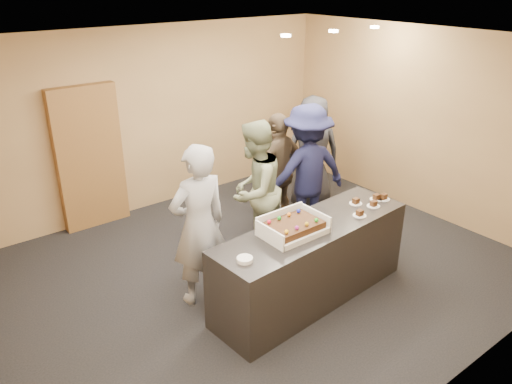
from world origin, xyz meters
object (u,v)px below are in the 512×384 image
Objects in this scene: storage_cabinet at (90,158)px; cake_box at (292,229)px; plate_stack at (245,259)px; person_dark_suit at (312,153)px; person_navy_man at (307,171)px; person_sage_man at (254,191)px; sheet_cake at (293,225)px; person_brown_extra at (279,172)px; serving_counter at (311,262)px; person_server_grey at (199,226)px.

cake_box is at bearing -74.24° from storage_cabinet.
plate_stack is 3.25m from person_dark_suit.
plate_stack is 2.38m from person_navy_man.
person_sage_man is at bearing 49.16° from plate_stack.
person_brown_extra is (1.12, 1.54, -0.17)m from sheet_cake.
serving_counter is 0.57m from cake_box.
person_server_grey reaches higher than cake_box.
person_navy_man is at bearing 32.95° from plate_stack.
person_brown_extra is at bearing -154.00° from person_server_grey.
person_navy_man is (1.29, 1.15, -0.03)m from cake_box.
person_navy_man is at bearing 45.61° from serving_counter.
person_brown_extra is (1.79, 0.81, -0.08)m from person_server_grey.
person_sage_man is (1.27, -2.08, -0.12)m from storage_cabinet.
person_navy_man is at bearing 103.98° from person_brown_extra.
person_navy_man is 0.41m from person_brown_extra.
person_dark_suit reaches higher than sheet_cake.
cake_box is 1.17m from person_sage_man.
storage_cabinet reaches higher than plate_stack.
sheet_cake is 2.62m from person_dark_suit.
person_navy_man reaches higher than person_sage_man.
person_dark_suit reaches higher than person_brown_extra.
person_navy_man reaches higher than person_server_grey.
person_dark_suit is (0.66, 0.57, -0.05)m from person_navy_man.
person_navy_man is 1.05× the size of person_dark_suit.
storage_cabinet reaches higher than person_brown_extra.
person_sage_man is 0.92m from person_navy_man.
person_navy_man is 1.10× the size of person_brown_extra.
person_dark_suit is at bearing 35.11° from plate_stack.
cake_box is 0.38× the size of person_dark_suit.
person_server_grey reaches higher than sheet_cake.
person_sage_man is 1.02× the size of person_dark_suit.
cake_box reaches higher than plate_stack.
sheet_cake is at bearing -74.36° from storage_cabinet.
serving_counter is at bearing 49.76° from person_brown_extra.
person_brown_extra is (1.12, 1.52, -0.11)m from cake_box.
sheet_cake is at bearing 134.39° from person_server_grey.
plate_stack is (0.19, -3.33, -0.08)m from storage_cabinet.
plate_stack is at bearing 45.90° from person_navy_man.
sheet_cake is at bearing -90.88° from cake_box.
person_sage_man reaches higher than plate_stack.
storage_cabinet is at bearing 2.31° from person_dark_suit.
person_sage_man is (1.05, 0.40, -0.02)m from person_server_grey.
plate_stack is 0.09× the size of person_sage_man.
sheet_cake is at bearing 9.59° from plate_stack.
person_sage_man reaches higher than sheet_cake.
person_server_grey is at bearing 138.93° from serving_counter.
plate_stack is 0.85m from person_server_grey.
person_dark_suit is at bearing -126.00° from person_navy_man.
serving_counter is 1.62m from person_navy_man.
plate_stack is 0.08× the size of person_server_grey.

